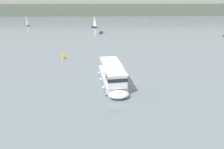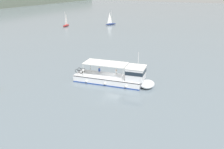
{
  "view_description": "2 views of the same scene",
  "coord_description": "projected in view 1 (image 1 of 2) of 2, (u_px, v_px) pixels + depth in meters",
  "views": [
    {
      "loc": [
        -2.05,
        -31.38,
        13.2
      ],
      "look_at": [
        -0.56,
        -0.2,
        1.4
      ],
      "focal_mm": 33.2,
      "sensor_mm": 36.0,
      "label": 1
    },
    {
      "loc": [
        -32.39,
        -15.54,
        14.51
      ],
      "look_at": [
        -0.56,
        -0.2,
        1.4
      ],
      "focal_mm": 38.7,
      "sensor_mm": 36.0,
      "label": 2
    }
  ],
  "objects": [
    {
      "name": "distant_shoreline",
      "position": [
        104.0,
        9.0,
        157.99
      ],
      "size": [
        400.0,
        28.0,
        8.24
      ],
      "primitive_type": "cube",
      "color": "#606B5B",
      "rests_on": "ground"
    },
    {
      "name": "sailboat_horizon_west",
      "position": [
        27.0,
        25.0,
        99.31
      ],
      "size": [
        3.66,
        4.84,
        5.4
      ],
      "color": "teal",
      "rests_on": "ground"
    },
    {
      "name": "sailboat_horizon_east",
      "position": [
        94.0,
        26.0,
        93.5
      ],
      "size": [
        4.2,
        4.55,
        5.4
      ],
      "color": "navy",
      "rests_on": "ground"
    },
    {
      "name": "channel_buoy",
      "position": [
        63.0,
        57.0,
        46.33
      ],
      "size": [
        0.7,
        0.7,
        1.4
      ],
      "color": "gold",
      "rests_on": "ground"
    },
    {
      "name": "ground_plane",
      "position": [
        115.0,
        82.0,
        34.08
      ],
      "size": [
        400.0,
        400.0,
        0.0
      ],
      "primitive_type": "plane",
      "color": "slate"
    },
    {
      "name": "ferry_main",
      "position": [
        113.0,
        79.0,
        32.57
      ],
      "size": [
        4.6,
        13.02,
        5.32
      ],
      "color": "silver",
      "rests_on": "ground"
    },
    {
      "name": "sailboat_near_starboard",
      "position": [
        101.0,
        31.0,
        79.72
      ],
      "size": [
        1.82,
        4.9,
        5.4
      ],
      "color": "navy",
      "rests_on": "ground"
    }
  ]
}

